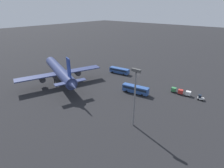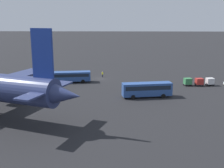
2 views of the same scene
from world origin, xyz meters
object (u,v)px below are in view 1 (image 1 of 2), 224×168
(cargo_cart_white, at_px, (188,93))
(shuttle_bus_near, at_px, (119,70))
(airplane, at_px, (60,71))
(worker_person, at_px, (140,72))
(baggage_tug, at_px, (200,98))
(cargo_cart_red, at_px, (181,92))
(shuttle_bus_far, at_px, (135,89))
(cargo_cart_green, at_px, (174,90))

(cargo_cart_white, bearing_deg, shuttle_bus_near, -4.04)
(airplane, xyz_separation_m, worker_person, (-21.78, -36.40, -5.28))
(airplane, relative_size, baggage_tug, 17.05)
(cargo_cart_white, relative_size, cargo_cart_red, 1.00)
(airplane, relative_size, worker_person, 25.48)
(cargo_cart_white, bearing_deg, airplane, 27.01)
(shuttle_bus_far, bearing_deg, worker_person, -72.40)
(worker_person, xyz_separation_m, cargo_cart_red, (-26.68, 10.67, 0.32))
(shuttle_bus_far, height_order, cargo_cart_white, shuttle_bus_far)
(shuttle_bus_near, bearing_deg, cargo_cart_white, 167.08)
(shuttle_bus_far, relative_size, worker_person, 6.69)
(baggage_tug, bearing_deg, shuttle_bus_near, -14.61)
(airplane, relative_size, cargo_cart_green, 19.68)
(cargo_cart_red, bearing_deg, airplane, 27.96)
(airplane, distance_m, shuttle_bus_far, 36.55)
(worker_person, height_order, cargo_cart_red, cargo_cart_red)
(shuttle_bus_near, distance_m, worker_person, 11.40)
(airplane, bearing_deg, baggage_tug, -135.64)
(shuttle_bus_far, bearing_deg, shuttle_bus_near, -46.15)
(airplane, distance_m, cargo_cart_white, 58.00)
(shuttle_bus_near, distance_m, cargo_cart_green, 32.39)
(baggage_tug, relative_size, cargo_cart_white, 1.15)
(cargo_cart_white, bearing_deg, cargo_cart_green, 3.59)
(cargo_cart_green, bearing_deg, worker_person, -24.00)
(baggage_tug, xyz_separation_m, cargo_cart_red, (7.84, 0.30, 0.25))
(shuttle_bus_near, distance_m, cargo_cart_white, 38.38)
(airplane, distance_m, baggage_tug, 62.25)
(cargo_cart_green, bearing_deg, shuttle_bus_near, -5.46)
(shuttle_bus_far, xyz_separation_m, cargo_cart_red, (-15.05, -11.50, -0.83))
(shuttle_bus_far, bearing_deg, airplane, 12.97)
(baggage_tug, distance_m, cargo_cart_green, 10.87)
(baggage_tug, height_order, cargo_cart_white, baggage_tug)
(worker_person, bearing_deg, shuttle_bus_far, 117.70)
(airplane, height_order, shuttle_bus_far, airplane)
(shuttle_bus_near, bearing_deg, worker_person, -147.89)
(airplane, height_order, cargo_cart_red, airplane)
(shuttle_bus_near, relative_size, shuttle_bus_far, 0.99)
(shuttle_bus_near, relative_size, cargo_cart_red, 5.09)
(shuttle_bus_near, xyz_separation_m, cargo_cart_red, (-35.26, 3.22, -0.65))
(airplane, bearing_deg, cargo_cart_green, -130.80)
(cargo_cart_red, relative_size, cargo_cart_green, 1.00)
(baggage_tug, relative_size, worker_person, 1.49)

